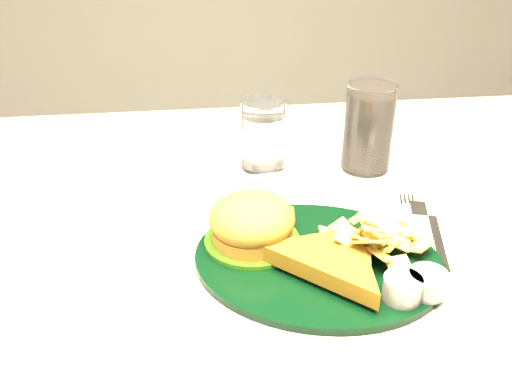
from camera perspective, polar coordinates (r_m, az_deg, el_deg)
dinner_plate at (r=0.64m, az=6.30°, el=-4.84°), size 0.34×0.31×0.06m
water_glass at (r=0.84m, az=0.73°, el=5.75°), size 0.08×0.08×0.10m
cola_glass at (r=0.85m, az=11.18°, el=6.35°), size 0.08×0.08×0.13m
fork_napkin at (r=0.71m, az=17.48°, el=-4.48°), size 0.16×0.18×0.01m
wrapped_straw at (r=0.81m, az=-3.01°, el=1.12°), size 0.23×0.10×0.01m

